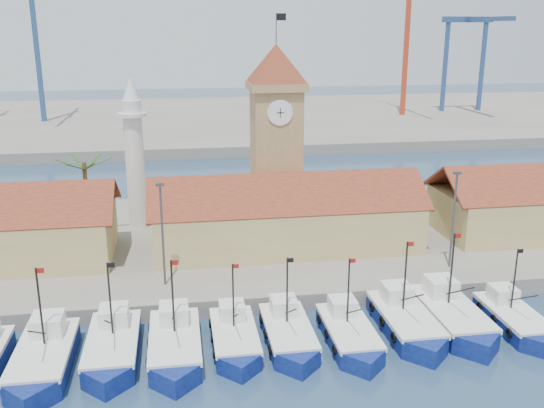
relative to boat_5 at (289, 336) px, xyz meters
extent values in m
plane|color=navy|center=(2.85, -2.78, -0.72)|extent=(400.00, 400.00, 0.00)
cube|color=gray|center=(2.85, 21.22, 0.03)|extent=(140.00, 32.00, 1.50)
cube|color=gray|center=(2.85, 107.22, 0.28)|extent=(240.00, 80.00, 2.00)
cube|color=#0B1558|center=(-17.36, -0.56, -0.20)|extent=(3.66, 8.28, 1.88)
cube|color=#0B1558|center=(-17.36, -4.69, -0.20)|extent=(3.66, 3.66, 1.88)
cube|color=silver|center=(-17.36, -0.56, 0.74)|extent=(3.73, 8.51, 0.37)
cube|color=silver|center=(-17.36, 1.51, 1.58)|extent=(2.19, 2.30, 1.46)
cylinder|color=black|center=(-17.36, -0.03, 3.67)|extent=(0.15, 0.15, 5.85)
cube|color=#A5140F|center=(-17.09, -0.03, 6.38)|extent=(0.52, 0.02, 0.37)
cube|color=#0B1558|center=(-12.80, 0.36, -0.22)|extent=(3.53, 7.98, 1.81)
cube|color=#0B1558|center=(-12.80, -3.63, -0.22)|extent=(3.53, 3.53, 1.81)
cube|color=silver|center=(-12.80, 0.36, 0.69)|extent=(3.60, 8.20, 0.35)
cube|color=silver|center=(-12.80, 2.35, 1.49)|extent=(2.12, 2.22, 1.41)
cylinder|color=black|center=(-12.80, 0.86, 3.51)|extent=(0.14, 0.14, 5.64)
cube|color=black|center=(-12.55, 0.86, 6.13)|extent=(0.50, 0.02, 0.35)
cube|color=#0B1558|center=(-8.39, -0.07, -0.21)|extent=(3.57, 8.07, 1.83)
cube|color=#0B1558|center=(-8.39, -4.10, -0.21)|extent=(3.57, 3.57, 1.83)
cube|color=silver|center=(-8.39, -0.07, 0.70)|extent=(3.64, 8.29, 0.36)
cube|color=silver|center=(-8.39, 1.95, 1.52)|extent=(2.14, 2.24, 1.43)
cylinder|color=black|center=(-8.39, 0.44, 3.56)|extent=(0.14, 0.14, 5.71)
cube|color=#A5140F|center=(-8.14, 0.44, 6.21)|extent=(0.51, 0.02, 0.36)
cube|color=#0B1558|center=(-4.02, 0.43, -0.27)|extent=(3.19, 7.22, 1.64)
cube|color=#0B1558|center=(-4.02, -3.19, -0.27)|extent=(3.19, 3.19, 1.64)
cube|color=silver|center=(-4.02, 0.43, 0.55)|extent=(3.26, 7.43, 0.32)
cube|color=silver|center=(-4.02, 2.23, 1.28)|extent=(1.92, 2.01, 1.28)
cylinder|color=black|center=(-4.02, 0.88, 3.11)|extent=(0.13, 0.13, 5.11)
cube|color=#A5140F|center=(-3.79, 0.88, 5.48)|extent=(0.46, 0.02, 0.32)
cube|color=#0B1558|center=(0.00, 0.37, -0.25)|extent=(3.31, 7.49, 1.70)
cube|color=#0B1558|center=(0.00, -3.37, -0.25)|extent=(3.31, 3.31, 1.70)
cube|color=silver|center=(0.00, 0.37, 0.60)|extent=(3.38, 7.70, 0.33)
cube|color=silver|center=(0.00, 2.25, 1.36)|extent=(1.99, 2.08, 1.32)
cylinder|color=black|center=(0.00, 0.85, 3.25)|extent=(0.13, 0.13, 5.30)
cube|color=black|center=(0.24, 0.85, 5.71)|extent=(0.47, 0.02, 0.33)
cube|color=#0B1558|center=(4.50, -0.32, -0.25)|extent=(3.29, 7.44, 1.69)
cube|color=#0B1558|center=(4.50, -4.04, -0.25)|extent=(3.29, 3.29, 1.69)
cube|color=silver|center=(4.50, -0.32, 0.59)|extent=(3.35, 7.64, 0.33)
cube|color=silver|center=(4.50, 1.53, 1.34)|extent=(1.97, 2.07, 1.31)
cylinder|color=black|center=(4.50, 0.15, 3.22)|extent=(0.13, 0.13, 5.26)
cube|color=#A5140F|center=(4.74, 0.15, 5.66)|extent=(0.47, 0.02, 0.33)
cube|color=#0B1558|center=(9.35, 0.77, -0.21)|extent=(3.60, 8.14, 1.85)
cube|color=#0B1558|center=(9.35, -3.30, -0.21)|extent=(3.60, 3.60, 1.85)
cube|color=silver|center=(9.35, 0.77, 0.72)|extent=(3.67, 8.37, 0.36)
cube|color=silver|center=(9.35, 2.81, 1.54)|extent=(2.16, 2.26, 1.44)
cylinder|color=black|center=(9.35, 1.28, 3.60)|extent=(0.14, 0.14, 5.76)
cube|color=#A5140F|center=(9.61, 1.28, 6.27)|extent=(0.51, 0.02, 0.36)
cube|color=#0B1558|center=(13.26, 1.02, -0.18)|extent=(3.78, 8.55, 1.94)
cube|color=#0B1558|center=(13.26, -3.26, -0.18)|extent=(3.78, 3.78, 1.94)
cube|color=silver|center=(13.26, 1.02, 0.79)|extent=(3.86, 8.79, 0.38)
cube|color=silver|center=(13.26, 3.16, 1.65)|extent=(2.27, 2.38, 1.51)
cylinder|color=black|center=(13.26, 1.56, 3.81)|extent=(0.15, 0.15, 6.05)
cube|color=#A5140F|center=(13.53, 1.56, 6.62)|extent=(0.54, 0.02, 0.38)
cube|color=#0B1558|center=(18.00, -0.05, -0.27)|extent=(3.21, 7.26, 1.65)
cube|color=#0B1558|center=(18.00, -3.68, -0.27)|extent=(3.21, 3.21, 1.65)
cube|color=silver|center=(18.00, -0.05, 0.56)|extent=(3.27, 7.47, 0.32)
cube|color=silver|center=(18.00, 1.77, 1.29)|extent=(1.93, 2.02, 1.28)
cylinder|color=black|center=(18.00, 0.41, 3.13)|extent=(0.13, 0.13, 5.14)
cube|color=black|center=(18.23, 0.41, 5.51)|extent=(0.46, 0.02, 0.32)
cube|color=tan|center=(2.85, 17.22, 3.03)|extent=(26.00, 10.00, 4.50)
cube|color=brown|center=(2.85, 14.72, 6.78)|extent=(27.04, 5.13, 3.21)
cube|color=brown|center=(2.85, 19.72, 6.78)|extent=(27.04, 5.13, 3.21)
cube|color=tan|center=(2.85, 23.22, 8.28)|extent=(5.00, 5.00, 15.00)
cube|color=tan|center=(2.85, 23.22, 16.18)|extent=(5.80, 5.80, 0.80)
pyramid|color=brown|center=(2.85, 23.22, 18.48)|extent=(5.80, 5.80, 4.00)
cylinder|color=white|center=(2.85, 20.67, 13.78)|extent=(2.60, 0.15, 2.60)
cube|color=black|center=(2.85, 20.59, 13.78)|extent=(0.08, 0.02, 1.00)
cube|color=black|center=(2.85, 20.59, 13.78)|extent=(0.80, 0.02, 0.08)
cylinder|color=#3F3F44|center=(2.85, 23.22, 21.98)|extent=(0.10, 0.10, 3.00)
cube|color=black|center=(3.35, 23.22, 23.08)|extent=(1.00, 0.03, 0.70)
cylinder|color=silver|center=(-12.15, 25.22, 7.78)|extent=(2.00, 2.00, 14.00)
cylinder|color=silver|center=(-12.15, 25.22, 13.28)|extent=(3.00, 3.00, 0.40)
cone|color=silver|center=(-12.15, 25.22, 15.88)|extent=(1.80, 1.80, 2.40)
cylinder|color=brown|center=(-17.15, 23.22, 4.78)|extent=(0.44, 0.44, 8.00)
cube|color=#28511C|center=(-15.75, 23.22, 8.58)|extent=(2.80, 0.35, 1.18)
cube|color=#28511C|center=(-16.45, 24.44, 8.58)|extent=(1.71, 2.60, 1.18)
cube|color=#28511C|center=(-17.85, 24.44, 8.58)|extent=(1.71, 2.60, 1.18)
cube|color=#28511C|center=(-18.55, 23.22, 8.58)|extent=(2.80, 0.35, 1.18)
cube|color=#28511C|center=(-17.85, 22.01, 8.58)|extent=(1.71, 2.60, 1.18)
cube|color=#28511C|center=(-16.45, 22.01, 8.58)|extent=(1.71, 2.60, 1.18)
cylinder|color=#3F3F44|center=(-9.15, 9.22, 5.28)|extent=(0.20, 0.20, 9.00)
cube|color=#3F3F44|center=(-9.15, 9.22, 9.68)|extent=(0.70, 0.25, 0.25)
cylinder|color=#3F3F44|center=(16.85, 9.22, 5.28)|extent=(0.20, 0.20, 9.00)
cube|color=#3F3F44|center=(16.85, 9.22, 9.68)|extent=(0.70, 0.25, 0.25)
cube|color=navy|center=(-37.48, 105.22, 19.10)|extent=(1.00, 1.00, 35.65)
cube|color=#B9371C|center=(47.35, 102.22, 19.26)|extent=(1.00, 1.00, 35.97)
cube|color=navy|center=(59.85, 107.22, 12.28)|extent=(0.90, 0.90, 22.00)
cube|color=navy|center=(69.85, 107.22, 12.28)|extent=(0.90, 0.90, 22.00)
cube|color=navy|center=(64.85, 107.22, 23.78)|extent=(13.00, 1.40, 1.40)
cube|color=navy|center=(64.85, 97.22, 23.78)|extent=(1.40, 22.00, 1.00)
camera|label=1|loc=(-7.59, -39.78, 22.17)|focal=40.00mm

